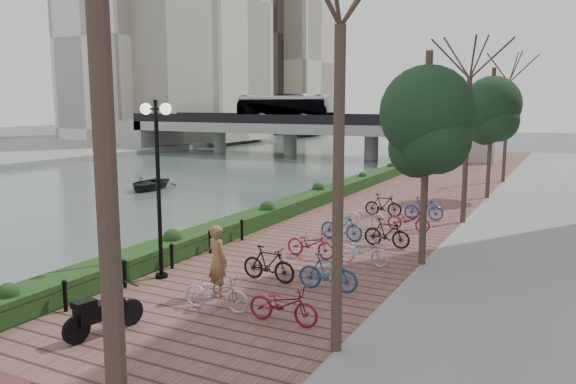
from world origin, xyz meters
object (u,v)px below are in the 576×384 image
Objects in this scene: lamppost at (157,152)px; motorcycle at (104,312)px; pedestrian at (218,260)px; boat at (148,184)px.

motorcycle is at bearing -67.29° from lamppost.
pedestrian is 0.49× the size of boat.
boat is (-15.37, 18.99, -0.60)m from motorcycle.
pedestrian is (2.31, -0.52, -2.69)m from lamppost.
boat is at bearing 132.14° from lamppost.
lamppost reaches higher than motorcycle.
pedestrian is (0.75, 3.23, 0.43)m from motorcycle.
boat is (-13.80, 15.25, -3.72)m from lamppost.
lamppost is 5.12m from motorcycle.
lamppost is 20.90m from boat.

